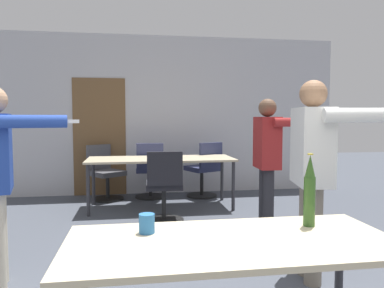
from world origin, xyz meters
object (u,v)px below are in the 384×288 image
Objects in this scene: office_chair_far_left at (164,189)px; office_chair_mid_tucked at (150,172)px; office_chair_side_rolled at (105,174)px; office_chair_far_right at (204,171)px; person_near_casual at (268,152)px; drink_cup at (147,224)px; person_center_tall at (314,162)px; beer_bottle at (310,192)px.

office_chair_far_left is 1.00× the size of office_chair_mid_tucked.
office_chair_mid_tucked is at bearing 95.63° from office_chair_far_left.
office_chair_side_rolled is at bearing 120.00° from office_chair_far_left.
office_chair_mid_tucked is 1.04× the size of office_chair_side_rolled.
office_chair_far_left is 1.69m from office_chair_far_right.
office_chair_far_right is at bearing -165.63° from person_near_casual.
office_chair_side_rolled is at bearing 97.06° from drink_cup.
office_chair_far_left is at bearing -139.15° from person_center_tall.
drink_cup is (-0.91, 0.01, -0.14)m from beer_bottle.
person_center_tall reaches higher than office_chair_far_right.
beer_bottle is 4.01× the size of drink_cup.
beer_bottle is at bearing -76.69° from office_chair_far_left.
person_near_casual is 2.34m from beer_bottle.
person_near_casual is 1.68× the size of office_chair_far_left.
drink_cup is (-1.40, -0.93, -0.19)m from person_center_tall.
office_chair_far_right is 9.30× the size of drink_cup.
office_chair_far_left is 2.92m from beer_bottle.
beer_bottle reaches higher than office_chair_side_rolled.
office_chair_far_left is 1.04× the size of office_chair_side_rolled.
drink_cup is (0.54, -4.40, 0.39)m from office_chair_side_rolled.
beer_bottle is (1.45, -4.40, 0.53)m from office_chair_side_rolled.
office_chair_mid_tucked is 0.92m from office_chair_far_right.
office_chair_side_rolled is 8.87× the size of drink_cup.
person_center_tall reaches higher than office_chair_side_rolled.
person_near_casual is at bearing 56.33° from drink_cup.
person_center_tall reaches higher than drink_cup.
person_center_tall is (-0.10, -1.32, 0.05)m from person_near_casual.
office_chair_far_left is at bearing -82.59° from office_chair_mid_tucked.
beer_bottle reaches higher than drink_cup.
beer_bottle is at bearing 71.42° from office_chair_side_rolled.
person_center_tall is 1.77× the size of office_chair_far_left.
beer_bottle reaches higher than office_chair_mid_tucked.
person_near_casual is at bearing -173.48° from person_center_tall.
person_center_tall reaches higher than office_chair_far_left.
office_chair_far_right is at bearing 87.06° from beer_bottle.
office_chair_mid_tucked is at bearing -149.86° from person_center_tall.
beer_bottle is at bearing -118.36° from office_chair_far_right.
person_near_casual is at bearing 96.90° from office_chair_side_rolled.
person_center_tall is at bearing -58.41° from office_chair_far_left.
office_chair_mid_tucked is 2.31× the size of beer_bottle.
beer_bottle is (-0.22, -4.30, 0.50)m from office_chair_far_right.
drink_cup is at bearing 60.26° from office_chair_side_rolled.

